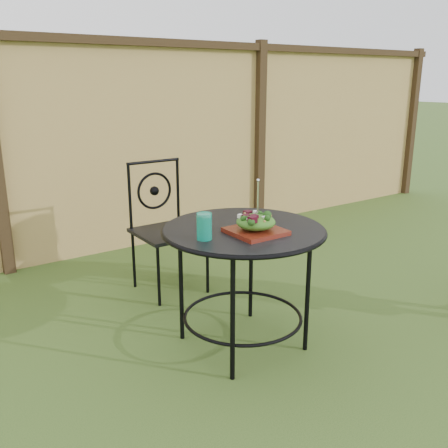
# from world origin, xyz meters

# --- Properties ---
(ground) EXTENTS (60.00, 60.00, 0.00)m
(ground) POSITION_xyz_m (0.00, 0.00, 0.00)
(ground) COLOR #244315
(ground) RESTS_ON ground
(fence) EXTENTS (8.00, 0.12, 1.90)m
(fence) POSITION_xyz_m (-0.00, 2.19, 0.95)
(fence) COLOR #E5C271
(fence) RESTS_ON ground
(patio_table) EXTENTS (0.92, 0.92, 0.72)m
(patio_table) POSITION_xyz_m (-0.42, 0.14, 0.59)
(patio_table) COLOR black
(patio_table) RESTS_ON ground
(patio_chair) EXTENTS (0.46, 0.46, 0.95)m
(patio_chair) POSITION_xyz_m (-0.38, 1.14, 0.50)
(patio_chair) COLOR black
(patio_chair) RESTS_ON ground
(salad_plate) EXTENTS (0.27, 0.27, 0.02)m
(salad_plate) POSITION_xyz_m (-0.43, 0.02, 0.74)
(salad_plate) COLOR #4A120A
(salad_plate) RESTS_ON patio_table
(salad) EXTENTS (0.21, 0.21, 0.08)m
(salad) POSITION_xyz_m (-0.43, 0.02, 0.79)
(salad) COLOR #235614
(salad) RESTS_ON salad_plate
(fork) EXTENTS (0.01, 0.01, 0.18)m
(fork) POSITION_xyz_m (-0.42, 0.02, 0.92)
(fork) COLOR silver
(fork) RESTS_ON salad
(drinking_glass) EXTENTS (0.08, 0.08, 0.14)m
(drinking_glass) POSITION_xyz_m (-0.71, 0.09, 0.79)
(drinking_glass) COLOR #0C9579
(drinking_glass) RESTS_ON patio_table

